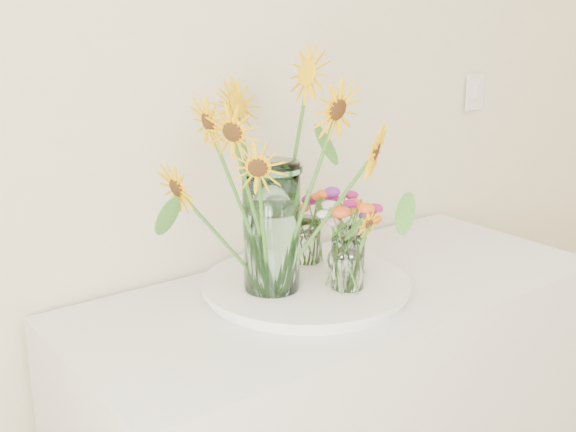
# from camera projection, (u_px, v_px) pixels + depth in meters

# --- Properties ---
(tray) EXTENTS (0.49, 0.49, 0.02)m
(tray) POSITION_uv_depth(u_px,v_px,m) (306.00, 287.00, 1.79)
(tray) COLOR white
(tray) RESTS_ON counter
(mason_jar) EXTENTS (0.17, 0.17, 0.31)m
(mason_jar) POSITION_uv_depth(u_px,v_px,m) (272.00, 228.00, 1.69)
(mason_jar) COLOR #B0EADA
(mason_jar) RESTS_ON tray
(sunflower_bouquet) EXTENTS (1.07, 1.07, 0.57)m
(sunflower_bouquet) POSITION_uv_depth(u_px,v_px,m) (271.00, 174.00, 1.65)
(sunflower_bouquet) COLOR #FFBB05
(sunflower_bouquet) RESTS_ON tray
(small_vase_a) EXTENTS (0.09, 0.09, 0.14)m
(small_vase_a) POSITION_uv_depth(u_px,v_px,m) (348.00, 263.00, 1.72)
(small_vase_a) COLOR white
(small_vase_a) RESTS_ON tray
(wildflower_posy_a) EXTENTS (0.20, 0.20, 0.23)m
(wildflower_posy_a) POSITION_uv_depth(u_px,v_px,m) (348.00, 245.00, 1.71)
(wildflower_posy_a) COLOR orange
(wildflower_posy_a) RESTS_ON tray
(small_vase_b) EXTENTS (0.11, 0.11, 0.13)m
(small_vase_b) POSITION_uv_depth(u_px,v_px,m) (345.00, 250.00, 1.82)
(small_vase_b) COLOR white
(small_vase_b) RESTS_ON tray
(wildflower_posy_b) EXTENTS (0.20, 0.20, 0.22)m
(wildflower_posy_b) POSITION_uv_depth(u_px,v_px,m) (345.00, 233.00, 1.81)
(wildflower_posy_b) COLOR orange
(wildflower_posy_b) RESTS_ON tray
(small_vase_c) EXTENTS (0.07, 0.07, 0.12)m
(small_vase_c) POSITION_uv_depth(u_px,v_px,m) (307.00, 241.00, 1.90)
(small_vase_c) COLOR white
(small_vase_c) RESTS_ON tray
(wildflower_posy_c) EXTENTS (0.19, 0.19, 0.21)m
(wildflower_posy_c) POSITION_uv_depth(u_px,v_px,m) (307.00, 225.00, 1.89)
(wildflower_posy_c) COLOR orange
(wildflower_posy_c) RESTS_ON tray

